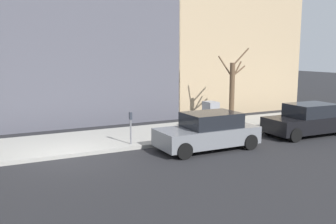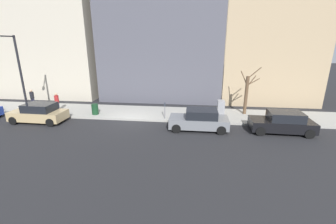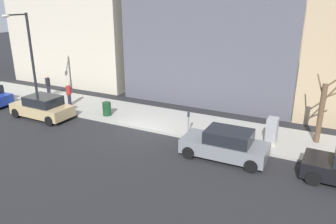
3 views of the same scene
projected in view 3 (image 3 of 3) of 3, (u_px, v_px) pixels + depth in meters
ground_plane at (143, 130)px, 19.81m from camera, size 120.00×120.00×0.00m
sidewalk at (159, 119)px, 21.47m from camera, size 4.00×36.00×0.15m
parked_car_grey at (225, 145)px, 16.18m from camera, size 1.95×4.21×1.52m
parked_car_tan at (42, 107)px, 21.69m from camera, size 1.99×4.23×1.52m
parking_meter at (188, 120)px, 18.69m from camera, size 0.14×0.10×1.35m
utility_box at (272, 131)px, 17.51m from camera, size 0.83×0.61×1.43m
streetlamp at (28, 52)px, 22.76m from camera, size 1.97×0.32×6.50m
bare_tree at (322, 111)px, 17.30m from camera, size 0.84×1.53×4.05m
trash_bin at (107, 109)px, 21.82m from camera, size 0.56×0.56×0.90m
pedestrian_near_meter at (69, 93)px, 23.70m from camera, size 0.36×0.38×1.66m
pedestrian_midblock at (48, 84)px, 26.05m from camera, size 0.36×0.39×1.66m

